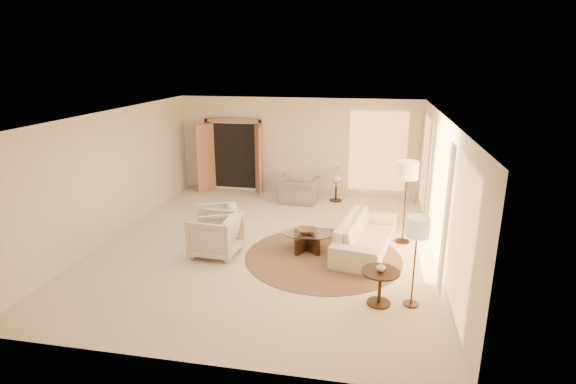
% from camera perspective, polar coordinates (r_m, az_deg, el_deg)
% --- Properties ---
extents(room, '(7.04, 8.04, 2.83)m').
position_cam_1_polar(room, '(9.33, -2.87, 1.19)').
color(room, beige).
rests_on(room, ground).
extents(windows_right, '(0.10, 6.40, 2.40)m').
position_cam_1_polar(windows_right, '(9.28, 18.47, -0.06)').
color(windows_right, '#F4AC61').
rests_on(windows_right, room).
extents(window_back_corner, '(1.70, 0.10, 2.40)m').
position_cam_1_polar(window_back_corner, '(12.93, 11.32, 5.07)').
color(window_back_corner, '#F4AC61').
rests_on(window_back_corner, room).
extents(curtains_right, '(0.06, 5.20, 2.60)m').
position_cam_1_polar(curtains_right, '(10.15, 17.55, 1.13)').
color(curtains_right, tan).
rests_on(curtains_right, room).
extents(french_doors, '(1.95, 0.66, 2.16)m').
position_cam_1_polar(french_doors, '(13.48, -6.93, 4.51)').
color(french_doors, tan).
rests_on(french_doors, room).
extents(area_rug, '(4.00, 4.00, 0.01)m').
position_cam_1_polar(area_rug, '(9.24, 4.48, -8.20)').
color(area_rug, '#3C281A').
rests_on(area_rug, room).
extents(sofa, '(1.35, 2.52, 0.70)m').
position_cam_1_polar(sofa, '(9.51, 9.80, -5.41)').
color(sofa, beige).
rests_on(sofa, room).
extents(armchair_left, '(1.09, 1.12, 0.88)m').
position_cam_1_polar(armchair_left, '(9.88, -8.88, -3.95)').
color(armchair_left, beige).
rests_on(armchair_left, room).
extents(armchair_right, '(0.92, 0.97, 0.94)m').
position_cam_1_polar(armchair_right, '(9.28, -9.21, -5.14)').
color(armchair_right, beige).
rests_on(armchair_right, room).
extents(accent_chair, '(1.11, 0.77, 0.93)m').
position_cam_1_polar(accent_chair, '(12.43, 1.31, 0.71)').
color(accent_chair, gray).
rests_on(accent_chair, room).
extents(coffee_table, '(1.24, 1.24, 0.39)m').
position_cam_1_polar(coffee_table, '(9.45, 2.39, -6.00)').
color(coffee_table, black).
rests_on(coffee_table, room).
extents(end_table, '(0.63, 0.63, 0.59)m').
position_cam_1_polar(end_table, '(7.58, 11.61, -11.07)').
color(end_table, black).
rests_on(end_table, room).
extents(side_table, '(0.46, 0.46, 0.54)m').
position_cam_1_polar(side_table, '(12.68, 6.11, 0.29)').
color(side_table, black).
rests_on(side_table, room).
extents(floor_lamp_near, '(0.44, 0.44, 1.82)m').
position_cam_1_polar(floor_lamp_near, '(9.75, 14.94, 2.23)').
color(floor_lamp_near, black).
rests_on(floor_lamp_near, room).
extents(floor_lamp_far, '(0.37, 0.37, 1.53)m').
position_cam_1_polar(floor_lamp_far, '(7.31, 16.10, -4.78)').
color(floor_lamp_far, black).
rests_on(floor_lamp_far, room).
extents(bowl, '(0.41, 0.41, 0.09)m').
position_cam_1_polar(bowl, '(9.37, 2.40, -4.92)').
color(bowl, brown).
rests_on(bowl, coffee_table).
extents(end_vase, '(0.16, 0.16, 0.15)m').
position_cam_1_polar(end_vase, '(7.46, 11.72, -9.31)').
color(end_vase, white).
rests_on(end_vase, end_table).
extents(side_vase, '(0.33, 0.33, 0.26)m').
position_cam_1_polar(side_vase, '(12.59, 6.16, 1.76)').
color(side_vase, white).
rests_on(side_vase, side_table).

